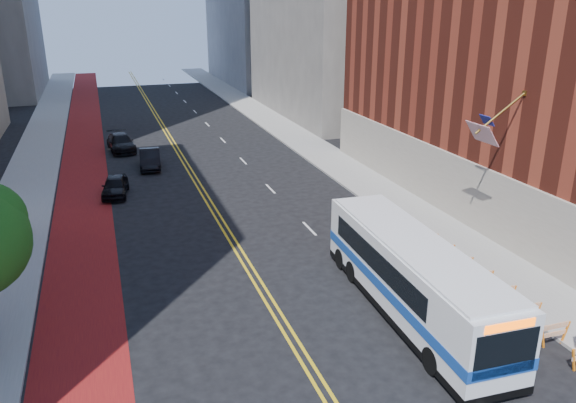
# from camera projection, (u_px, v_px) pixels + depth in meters

# --- Properties ---
(ground) EXTENTS (160.00, 160.00, 0.00)m
(ground) POSITION_uv_depth(u_px,v_px,m) (323.00, 389.00, 19.69)
(ground) COLOR black
(ground) RESTS_ON ground
(sidewalk_left) EXTENTS (4.00, 140.00, 0.15)m
(sidewalk_left) POSITION_uv_depth(u_px,v_px,m) (30.00, 179.00, 42.81)
(sidewalk_left) COLOR gray
(sidewalk_left) RESTS_ON ground
(sidewalk_right) EXTENTS (4.00, 140.00, 0.15)m
(sidewalk_right) POSITION_uv_depth(u_px,v_px,m) (321.00, 153.00, 50.05)
(sidewalk_right) COLOR gray
(sidewalk_right) RESTS_ON ground
(bus_lane_paint) EXTENTS (3.60, 140.00, 0.01)m
(bus_lane_paint) POSITION_uv_depth(u_px,v_px,m) (84.00, 175.00, 44.01)
(bus_lane_paint) COLOR maroon
(bus_lane_paint) RESTS_ON ground
(center_line_inner) EXTENTS (0.14, 140.00, 0.01)m
(center_line_inner) POSITION_uv_depth(u_px,v_px,m) (185.00, 166.00, 46.40)
(center_line_inner) COLOR gold
(center_line_inner) RESTS_ON ground
(center_line_outer) EXTENTS (0.14, 140.00, 0.01)m
(center_line_outer) POSITION_uv_depth(u_px,v_px,m) (189.00, 166.00, 46.51)
(center_line_outer) COLOR gold
(center_line_outer) RESTS_ON ground
(lane_dashes) EXTENTS (0.14, 98.20, 0.01)m
(lane_dashes) POSITION_uv_depth(u_px,v_px,m) (223.00, 140.00, 55.04)
(lane_dashes) COLOR silver
(lane_dashes) RESTS_ON ground
(construction_barriers) EXTENTS (1.42, 10.91, 1.00)m
(construction_barriers) POSITION_uv_depth(u_px,v_px,m) (491.00, 286.00, 25.41)
(construction_barriers) COLOR orange
(construction_barriers) RESTS_ON ground
(transit_bus) EXTENTS (3.20, 12.58, 3.43)m
(transit_bus) POSITION_uv_depth(u_px,v_px,m) (411.00, 275.00, 24.02)
(transit_bus) COLOR white
(transit_bus) RESTS_ON ground
(car_a) EXTENTS (2.19, 4.27, 1.39)m
(car_a) POSITION_uv_depth(u_px,v_px,m) (115.00, 186.00, 39.18)
(car_a) COLOR black
(car_a) RESTS_ON ground
(car_b) EXTENTS (1.98, 4.69, 1.50)m
(car_b) POSITION_uv_depth(u_px,v_px,m) (150.00, 159.00, 45.72)
(car_b) COLOR black
(car_b) RESTS_ON ground
(car_c) EXTENTS (2.60, 5.36, 1.50)m
(car_c) POSITION_uv_depth(u_px,v_px,m) (121.00, 143.00, 50.91)
(car_c) COLOR black
(car_c) RESTS_ON ground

